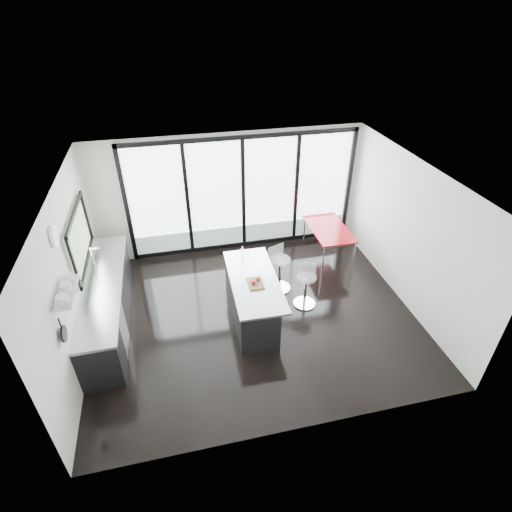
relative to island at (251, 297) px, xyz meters
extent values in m
cube|color=black|center=(0.07, -0.02, -0.43)|extent=(6.00, 5.00, 0.00)
cube|color=white|center=(0.07, -0.02, 2.37)|extent=(6.00, 5.00, 0.00)
cube|color=beige|center=(0.07, 2.48, 0.97)|extent=(6.00, 0.00, 2.80)
cube|color=white|center=(0.37, 2.45, 0.97)|extent=(5.00, 0.02, 2.50)
cube|color=gray|center=(0.37, 2.41, -0.06)|extent=(5.00, 0.02, 0.44)
cube|color=black|center=(-0.88, 2.41, 0.97)|extent=(0.08, 0.04, 2.50)
cube|color=black|center=(0.37, 2.41, 0.97)|extent=(0.08, 0.04, 2.50)
cube|color=black|center=(1.62, 2.41, 0.97)|extent=(0.08, 0.04, 2.50)
cube|color=beige|center=(0.07, -2.52, 0.97)|extent=(6.00, 0.00, 2.80)
cube|color=beige|center=(-2.93, -0.02, 0.97)|extent=(0.00, 5.00, 2.80)
cube|color=gray|center=(-2.90, 0.88, 1.17)|extent=(0.02, 1.60, 0.90)
cube|color=#AAADAF|center=(-2.80, -0.87, 1.32)|extent=(0.25, 0.80, 0.03)
cylinder|color=white|center=(-2.90, -0.32, 1.92)|extent=(0.04, 0.30, 0.30)
cylinder|color=black|center=(-2.87, -1.27, 0.92)|extent=(0.03, 0.24, 0.24)
cube|color=beige|center=(3.07, -0.02, 0.97)|extent=(0.00, 5.00, 2.80)
cube|color=black|center=(-2.60, 0.38, 0.01)|extent=(0.65, 3.20, 0.87)
cube|color=#AAADAF|center=(-2.60, 0.38, 0.47)|extent=(0.69, 3.24, 0.05)
cube|color=#AAADAF|center=(-2.60, 0.88, 0.47)|extent=(0.45, 0.48, 0.06)
cylinder|color=silver|center=(-2.75, 0.88, 0.71)|extent=(0.02, 0.02, 0.44)
cube|color=#AAADAF|center=(-2.29, -0.37, -0.01)|extent=(0.03, 0.60, 0.80)
cube|color=black|center=(-0.01, 0.00, -0.03)|extent=(0.73, 2.01, 0.79)
cube|color=#AAADAF|center=(0.07, 0.00, 0.39)|extent=(0.92, 2.07, 0.05)
cube|color=olive|center=(0.06, -0.14, 0.42)|extent=(0.28, 0.37, 0.03)
sphere|color=maroon|center=(0.02, -0.18, 0.48)|extent=(0.08, 0.08, 0.08)
sphere|color=brown|center=(0.12, -0.09, 0.47)|extent=(0.08, 0.08, 0.08)
cylinder|color=silver|center=(-0.01, 0.68, 0.54)|extent=(0.07, 0.07, 0.25)
cylinder|color=silver|center=(1.11, 0.05, -0.08)|extent=(0.57, 0.57, 0.70)
cylinder|color=silver|center=(0.76, 0.65, -0.05)|extent=(0.61, 0.61, 0.75)
cube|color=#A3161C|center=(2.17, 1.58, -0.05)|extent=(0.81, 1.41, 0.75)
camera|label=1|loc=(-1.20, -5.66, 4.82)|focal=28.00mm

